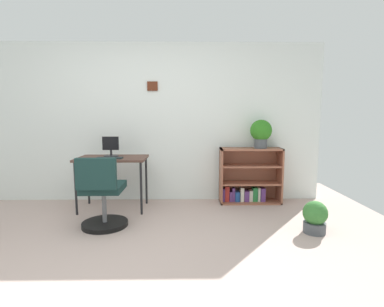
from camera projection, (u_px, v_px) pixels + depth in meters
ground_plane at (112, 272)px, 2.38m from camera, size 6.24×6.24×0.00m
wall_back at (146, 123)px, 4.37m from camera, size 5.20×0.12×2.31m
desk at (112, 162)px, 3.93m from camera, size 0.91×0.56×0.71m
monitor at (111, 148)px, 3.98m from camera, size 0.22×0.20×0.27m
keyboard at (110, 158)px, 3.79m from camera, size 0.33×0.11×0.02m
office_chair at (102, 198)px, 3.28m from camera, size 0.52×0.55×0.83m
bookshelf_low at (249, 178)px, 4.30m from camera, size 0.88×0.30×0.80m
potted_plant_on_shelf at (261, 132)px, 4.16m from camera, size 0.31×0.31×0.41m
potted_plant_floor at (315, 217)px, 3.17m from camera, size 0.26×0.26×0.35m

